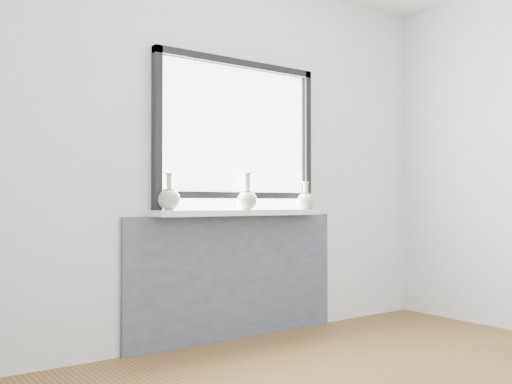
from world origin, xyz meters
TOP-DOWN VIEW (x-y plane):
  - back_wall at (0.00, 1.81)m, footprint 3.60×0.02m
  - apron_panel at (0.00, 1.78)m, footprint 1.70×0.03m
  - windowsill at (0.00, 1.71)m, footprint 1.32×0.18m
  - window at (0.00, 1.77)m, footprint 1.30×0.06m
  - vase_a at (-0.56, 1.72)m, footprint 0.15×0.15m
  - vase_b at (0.03, 1.70)m, footprint 0.14×0.14m
  - vase_c at (0.56, 1.69)m, footprint 0.13×0.13m

SIDE VIEW (x-z plane):
  - apron_panel at x=0.00m, z-range 0.00..0.86m
  - windowsill at x=0.00m, z-range 0.86..0.90m
  - vase_c at x=0.56m, z-range 0.87..1.07m
  - vase_a at x=-0.56m, z-range 0.86..1.10m
  - vase_b at x=0.03m, z-range 0.85..1.11m
  - back_wall at x=0.00m, z-range 0.00..2.60m
  - window at x=0.00m, z-range 0.92..1.97m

